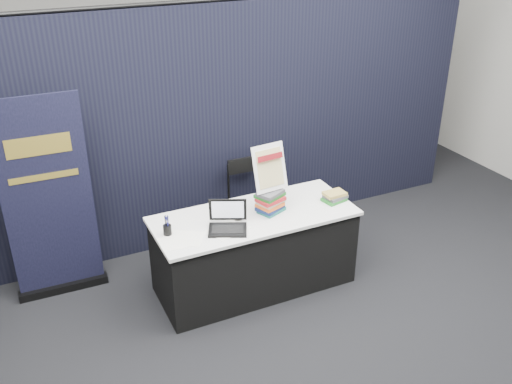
% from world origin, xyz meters
% --- Properties ---
extents(floor, '(8.00, 8.00, 0.00)m').
position_xyz_m(floor, '(0.00, 0.00, 0.00)').
color(floor, black).
rests_on(floor, ground).
extents(wall_back, '(8.00, 0.02, 3.50)m').
position_xyz_m(wall_back, '(0.00, 4.00, 1.75)').
color(wall_back, '#A8A69F').
rests_on(wall_back, floor).
extents(drape_partition, '(6.00, 0.08, 2.40)m').
position_xyz_m(drape_partition, '(0.00, 1.60, 1.20)').
color(drape_partition, black).
rests_on(drape_partition, floor).
extents(display_table, '(1.80, 0.75, 0.75)m').
position_xyz_m(display_table, '(0.00, 0.55, 0.38)').
color(display_table, black).
rests_on(display_table, floor).
extents(laptop, '(0.38, 0.37, 0.24)m').
position_xyz_m(laptop, '(-0.32, 0.43, 0.81)').
color(laptop, black).
rests_on(laptop, display_table).
extents(mouse, '(0.10, 0.14, 0.04)m').
position_xyz_m(mouse, '(-0.17, 0.55, 0.77)').
color(mouse, black).
rests_on(mouse, display_table).
extents(brochure_left, '(0.32, 0.23, 0.00)m').
position_xyz_m(brochure_left, '(-0.74, 0.41, 0.75)').
color(brochure_left, white).
rests_on(brochure_left, display_table).
extents(brochure_mid, '(0.40, 0.38, 0.00)m').
position_xyz_m(brochure_mid, '(-0.70, 0.44, 0.75)').
color(brochure_mid, white).
rests_on(brochure_mid, display_table).
extents(brochure_right, '(0.38, 0.32, 0.00)m').
position_xyz_m(brochure_right, '(-0.31, 0.41, 0.75)').
color(brochure_right, white).
rests_on(brochure_right, display_table).
extents(pen_cup, '(0.08, 0.08, 0.09)m').
position_xyz_m(pen_cup, '(-0.79, 0.55, 0.79)').
color(pen_cup, black).
rests_on(pen_cup, display_table).
extents(book_stack_tall, '(0.27, 0.24, 0.21)m').
position_xyz_m(book_stack_tall, '(0.15, 0.53, 0.86)').
color(book_stack_tall, '#196158').
rests_on(book_stack_tall, display_table).
extents(book_stack_short, '(0.22, 0.18, 0.09)m').
position_xyz_m(book_stack_short, '(0.78, 0.48, 0.79)').
color(book_stack_short, '#1D6F22').
rests_on(book_stack_short, display_table).
extents(info_sign, '(0.32, 0.17, 0.42)m').
position_xyz_m(info_sign, '(0.15, 0.56, 1.16)').
color(info_sign, black).
rests_on(info_sign, book_stack_tall).
extents(pullup_banner, '(0.79, 0.12, 1.85)m').
position_xyz_m(pullup_banner, '(-1.62, 1.24, 0.82)').
color(pullup_banner, black).
rests_on(pullup_banner, floor).
extents(stacking_chair, '(0.42, 0.42, 0.91)m').
position_xyz_m(stacking_chair, '(0.31, 1.25, 0.51)').
color(stacking_chair, black).
rests_on(stacking_chair, floor).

